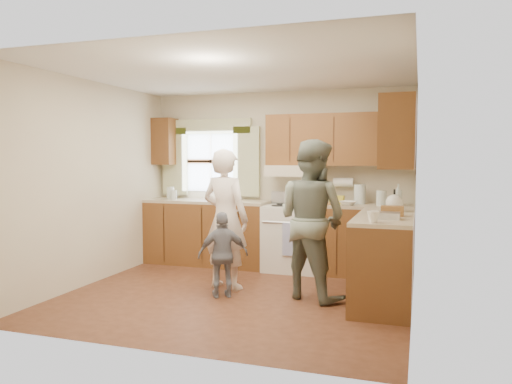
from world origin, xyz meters
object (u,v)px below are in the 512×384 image
(stove, at_px, (293,237))
(child, at_px, (223,255))
(woman_right, at_px, (312,219))
(woman_left, at_px, (225,219))

(stove, distance_m, child, 1.60)
(stove, distance_m, woman_right, 1.41)
(stove, height_order, woman_right, woman_right)
(child, bearing_deg, woman_right, 168.27)
(woman_left, relative_size, child, 1.73)
(stove, height_order, woman_left, woman_left)
(woman_left, bearing_deg, stove, -101.75)
(stove, relative_size, woman_left, 0.64)
(woman_left, distance_m, child, 0.52)
(woman_left, relative_size, woman_right, 0.95)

